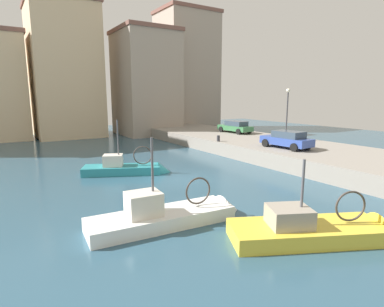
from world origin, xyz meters
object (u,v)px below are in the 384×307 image
(fishing_boat_white, at_px, (171,221))
(quay_streetlamp, at_px, (287,106))
(fishing_boat_yellow, at_px, (318,236))
(mooring_bollard_mid, at_px, (218,138))
(parked_car_green, at_px, (235,127))
(fishing_boat_teal, at_px, (128,172))
(parked_car_blue, at_px, (287,139))

(fishing_boat_white, distance_m, quay_streetlamp, 19.68)
(fishing_boat_yellow, bearing_deg, mooring_bollard_mid, 65.54)
(fishing_boat_white, height_order, quay_streetlamp, quay_streetlamp)
(fishing_boat_yellow, relative_size, parked_car_green, 1.55)
(mooring_bollard_mid, bearing_deg, fishing_boat_teal, -165.21)
(fishing_boat_teal, distance_m, parked_car_green, 17.16)
(fishing_boat_teal, distance_m, quay_streetlamp, 16.09)
(fishing_boat_white, height_order, mooring_bollard_mid, fishing_boat_white)
(parked_car_green, xyz_separation_m, mooring_bollard_mid, (-5.72, -4.43, -0.42))
(fishing_boat_white, height_order, fishing_boat_yellow, fishing_boat_white)
(fishing_boat_teal, relative_size, mooring_bollard_mid, 11.19)
(quay_streetlamp, bearing_deg, fishing_boat_white, -152.58)
(parked_car_blue, bearing_deg, fishing_boat_white, -156.92)
(fishing_boat_white, distance_m, parked_car_blue, 15.08)
(fishing_boat_teal, bearing_deg, parked_car_green, 24.30)
(parked_car_green, relative_size, mooring_bollard_mid, 7.99)
(parked_car_green, height_order, mooring_bollard_mid, parked_car_green)
(parked_car_blue, distance_m, parked_car_green, 10.92)
(fishing_boat_yellow, bearing_deg, quay_streetlamp, 45.32)
(fishing_boat_teal, bearing_deg, parked_car_blue, -15.44)
(fishing_boat_white, height_order, parked_car_blue, fishing_boat_white)
(fishing_boat_white, relative_size, fishing_boat_yellow, 1.04)
(parked_car_blue, xyz_separation_m, parked_car_green, (3.34, 10.40, -0.02))
(parked_car_blue, height_order, mooring_bollard_mid, parked_car_blue)
(fishing_boat_teal, xyz_separation_m, mooring_bollard_mid, (9.84, 2.60, 1.36))
(fishing_boat_teal, height_order, fishing_boat_yellow, fishing_boat_teal)
(parked_car_green, bearing_deg, fishing_boat_yellow, -122.42)
(fishing_boat_white, bearing_deg, quay_streetlamp, 27.42)
(fishing_boat_yellow, height_order, mooring_bollard_mid, fishing_boat_yellow)
(fishing_boat_yellow, distance_m, mooring_bollard_mid, 17.78)
(fishing_boat_white, relative_size, mooring_bollard_mid, 12.87)
(fishing_boat_teal, distance_m, mooring_bollard_mid, 10.27)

